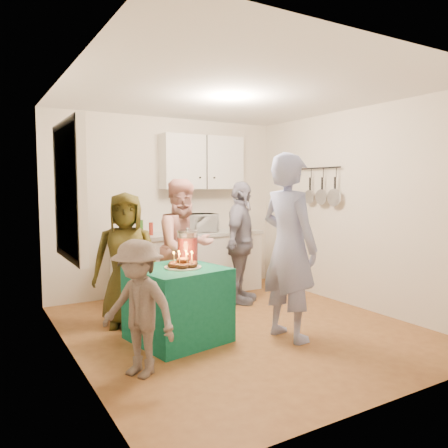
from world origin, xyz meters
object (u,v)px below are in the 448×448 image
party_table (178,304)px  woman_back_right (241,243)px  punch_jar (188,248)px  woman_back_center (185,248)px  counter (189,265)px  microwave (199,223)px  woman_back_left (126,259)px  man_birthday (289,247)px  child_near_left (138,308)px

party_table → woman_back_right: size_ratio=0.51×
punch_jar → party_table: bearing=-138.3°
party_table → woman_back_center: size_ratio=0.51×
punch_jar → woman_back_right: (1.14, 0.72, -0.10)m
counter → woman_back_right: size_ratio=1.33×
microwave → woman_back_left: (-1.42, -0.95, -0.28)m
party_table → woman_back_right: 1.68m
party_table → woman_back_left: bearing=111.7°
microwave → man_birthday: man_birthday is taller
counter → punch_jar: 1.77m
microwave → woman_back_right: bearing=-69.5°
party_table → man_birthday: man_birthday is taller
counter → microwave: microwave is taller
microwave → woman_back_left: woman_back_left is taller
punch_jar → woman_back_center: bearing=67.6°
counter → woman_back_right: (0.38, -0.80, 0.40)m
microwave → child_near_left: (-1.76, -2.31, -0.47)m
punch_jar → woman_back_right: 1.35m
woman_back_left → man_birthday: bearing=-23.5°
counter → party_table: (-0.96, -1.70, -0.05)m
woman_back_right → child_near_left: (-1.98, -1.51, -0.25)m
woman_back_right → child_near_left: woman_back_right is taller
party_table → man_birthday: (1.02, -0.53, 0.59)m
microwave → child_near_left: size_ratio=0.43×
counter → woman_back_left: bearing=-143.0°
counter → woman_back_right: woman_back_right is taller
woman_back_right → woman_back_center: bearing=144.6°
counter → woman_back_right: bearing=-64.5°
woman_back_left → child_near_left: 1.42m
counter → party_table: bearing=-119.5°
man_birthday → child_near_left: (-1.66, -0.08, -0.39)m
counter → child_near_left: 2.82m
party_table → man_birthday: 1.29m
child_near_left → counter: bearing=115.9°
counter → punch_jar: (-0.76, -1.52, 0.50)m
punch_jar → man_birthday: bearing=-40.9°
child_near_left → woman_back_right: bearing=97.8°
man_birthday → child_near_left: man_birthday is taller
woman_back_center → woman_back_left: bearing=171.5°
counter → woman_back_left: (-1.26, -0.95, 0.33)m
microwave → child_near_left: bearing=-122.2°
punch_jar → man_birthday: (0.82, -0.71, 0.04)m
counter → microwave: 0.64m
microwave → woman_back_right: woman_back_right is taller
punch_jar → child_near_left: bearing=-136.6°
microwave → woman_back_left: bearing=-141.2°
woman_back_left → counter: bearing=57.6°
woman_back_center → party_table: bearing=-128.6°
counter → woman_back_center: 1.16m
man_birthday → woman_back_left: size_ratio=1.27×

